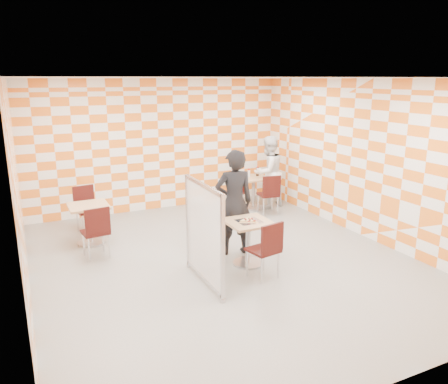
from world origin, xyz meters
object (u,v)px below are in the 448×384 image
at_px(second_table, 253,187).
at_px(chair_second_side, 236,188).
at_px(soda_bottle, 258,172).
at_px(man_white, 268,172).
at_px(chair_empty_near, 96,228).
at_px(empty_table, 89,217).
at_px(main_table, 248,235).
at_px(chair_empty_far, 86,205).
at_px(chair_main_front, 267,246).
at_px(sport_bottle, 249,173).
at_px(man_dark, 234,203).
at_px(partition, 204,234).
at_px(chair_second_front, 270,192).

xyz_separation_m(second_table, chair_second_side, (-0.49, -0.04, 0.04)).
xyz_separation_m(chair_second_side, soda_bottle, (0.64, 0.12, 0.31)).
bearing_deg(soda_bottle, man_white, -36.87).
height_order(second_table, chair_empty_near, chair_empty_near).
xyz_separation_m(second_table, empty_table, (-3.88, -0.73, 0.00)).
bearing_deg(main_table, chair_empty_far, 127.26).
relative_size(empty_table, chair_main_front, 0.81).
bearing_deg(main_table, sport_bottle, 61.31).
height_order(chair_main_front, man_dark, man_dark).
distance_m(man_white, sport_bottle, 0.47).
height_order(chair_main_front, man_white, man_white).
height_order(sport_bottle, soda_bottle, soda_bottle).
xyz_separation_m(chair_main_front, partition, (-0.91, 0.29, 0.25)).
bearing_deg(chair_empty_far, chair_second_side, -0.75).
bearing_deg(empty_table, chair_second_side, 11.54).
xyz_separation_m(chair_second_front, partition, (-2.65, -2.50, 0.25)).
height_order(chair_second_side, partition, partition).
bearing_deg(chair_main_front, soda_bottle, 62.46).
height_order(chair_empty_near, man_dark, man_dark).
relative_size(chair_main_front, chair_second_side, 1.00).
xyz_separation_m(main_table, chair_second_side, (1.18, 2.78, 0.04)).
xyz_separation_m(empty_table, partition, (1.27, -2.43, 0.28)).
relative_size(chair_second_front, partition, 0.60).
height_order(second_table, chair_empty_far, chair_empty_far).
xyz_separation_m(chair_empty_near, man_dark, (2.21, -0.76, 0.38)).
bearing_deg(chair_empty_near, sport_bottle, 22.83).
distance_m(chair_second_side, chair_empty_near, 3.70).
relative_size(man_dark, man_white, 1.08).
distance_m(chair_empty_far, sport_bottle, 3.74).
xyz_separation_m(second_table, sport_bottle, (-0.09, 0.07, 0.33)).
bearing_deg(chair_second_front, soda_bottle, 82.29).
xyz_separation_m(second_table, chair_empty_near, (-3.88, -1.52, 0.04)).
distance_m(main_table, man_white, 3.43).
bearing_deg(man_dark, chair_empty_far, -38.02).
height_order(chair_empty_far, soda_bottle, soda_bottle).
bearing_deg(sport_bottle, empty_table, -168.06).
bearing_deg(chair_empty_far, second_table, -0.12).
xyz_separation_m(empty_table, chair_empty_near, (-0.00, -0.79, 0.04)).
bearing_deg(chair_empty_far, chair_second_front, -9.64).
bearing_deg(soda_bottle, chair_second_front, -97.71).
bearing_deg(man_white, chair_empty_far, -14.54).
bearing_deg(sport_bottle, chair_second_front, -78.88).
height_order(chair_empty_far, partition, partition).
height_order(empty_table, soda_bottle, soda_bottle).
xyz_separation_m(second_table, chair_empty_far, (-3.82, 0.01, 0.04)).
bearing_deg(sport_bottle, second_table, -38.42).
relative_size(chair_second_side, soda_bottle, 4.02).
relative_size(man_white, soda_bottle, 7.41).
xyz_separation_m(chair_main_front, chair_empty_far, (-2.13, 3.46, 0.00)).
distance_m(second_table, sport_bottle, 0.35).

